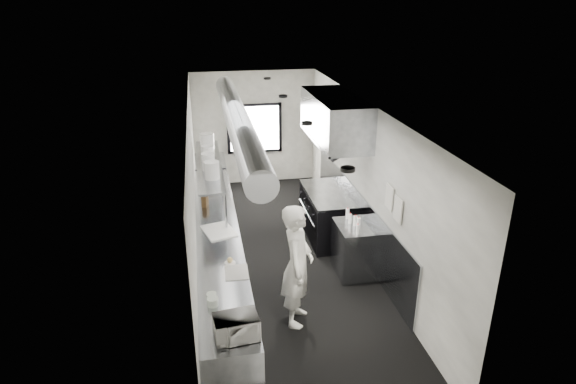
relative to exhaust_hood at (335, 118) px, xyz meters
name	(u,v)px	position (x,y,z in m)	size (l,w,h in m)	color
floor	(282,258)	(-1.10, -0.70, -2.39)	(3.00, 8.00, 0.01)	black
ceiling	(281,107)	(-1.10, -0.70, 0.41)	(3.00, 8.00, 0.01)	beige
wall_back	(254,128)	(-1.10, 3.30, -0.99)	(3.00, 0.02, 2.80)	silver
wall_front	(351,336)	(-1.10, -4.70, -0.99)	(3.00, 0.02, 2.80)	silver
wall_left	(194,193)	(-2.60, -0.70, -0.99)	(0.02, 8.00, 2.80)	silver
wall_right	(365,182)	(0.40, -0.70, -0.99)	(0.02, 8.00, 2.80)	silver
wall_cladding	(356,218)	(0.38, -0.40, -1.84)	(0.03, 5.50, 1.10)	gray
hvac_duct	(237,118)	(-1.80, -0.30, 0.16)	(0.40, 0.40, 6.40)	#9CA0A5
service_window	(255,129)	(-1.10, 3.26, -0.99)	(1.36, 0.05, 1.25)	white
exhaust_hood	(335,118)	(0.00, 0.00, 0.00)	(0.81, 2.20, 0.88)	gray
prep_counter	(219,256)	(-2.25, -1.20, -1.94)	(0.70, 6.00, 0.90)	gray
pass_shelf	(210,165)	(-2.29, 0.30, -0.86)	(0.45, 3.00, 0.68)	gray
range	(328,215)	(-0.06, 0.00, -1.92)	(0.88, 1.60, 0.94)	black
bottle_station	(355,249)	(0.05, -1.40, -1.94)	(0.65, 0.80, 0.90)	gray
far_work_table	(211,178)	(-2.25, 2.50, -1.94)	(0.70, 1.20, 0.90)	gray
notice_sheet_a	(389,197)	(0.37, -1.90, -0.79)	(0.02, 0.28, 0.38)	silver
notice_sheet_b	(398,209)	(0.37, -2.25, -0.84)	(0.02, 0.28, 0.38)	silver
line_cook	(297,265)	(-1.19, -2.52, -1.46)	(0.68, 0.44, 1.85)	white
microwave	(236,327)	(-2.17, -3.88, -1.35)	(0.46, 0.35, 0.28)	white
deli_tub_a	(212,297)	(-2.42, -3.11, -1.44)	(0.13, 0.13, 0.09)	beige
deli_tub_b	(213,302)	(-2.41, -3.22, -1.44)	(0.14, 0.14, 0.10)	beige
newspaper	(236,272)	(-2.05, -2.51, -1.49)	(0.32, 0.40, 0.01)	white
small_plate	(230,263)	(-2.12, -2.24, -1.48)	(0.16, 0.16, 0.01)	white
pastry	(230,260)	(-2.12, -2.24, -1.44)	(0.08, 0.08, 0.08)	#DABA72
cutting_board	(219,231)	(-2.23, -1.20, -1.48)	(0.45, 0.60, 0.02)	white
knife_block	(205,200)	(-2.42, -0.10, -1.38)	(0.09, 0.20, 0.21)	#51381C
plate_stack_a	(212,170)	(-2.27, -0.51, -0.67)	(0.26, 0.26, 0.30)	white
plate_stack_b	(208,162)	(-2.31, -0.05, -0.67)	(0.24, 0.24, 0.31)	white
plate_stack_c	(208,154)	(-2.30, 0.43, -0.67)	(0.21, 0.21, 0.30)	white
plate_stack_d	(207,144)	(-2.30, 0.89, -0.61)	(0.27, 0.27, 0.41)	white
squeeze_bottle_a	(358,229)	(-0.03, -1.69, -1.41)	(0.06, 0.06, 0.17)	white
squeeze_bottle_b	(359,223)	(0.04, -1.51, -1.39)	(0.07, 0.07, 0.20)	white
squeeze_bottle_c	(355,221)	(0.02, -1.40, -1.40)	(0.06, 0.06, 0.17)	white
squeeze_bottle_d	(350,219)	(-0.04, -1.29, -1.41)	(0.06, 0.06, 0.17)	white
squeeze_bottle_e	(347,214)	(-0.02, -1.11, -1.40)	(0.06, 0.06, 0.18)	white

